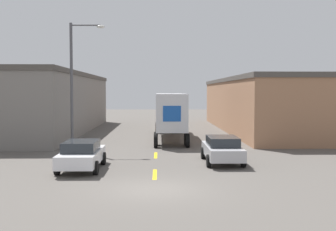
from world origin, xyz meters
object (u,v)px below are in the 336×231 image
at_px(semi_truck, 170,112).
at_px(parked_car_right_near, 222,149).
at_px(parked_car_left_near, 82,154).
at_px(street_lamp, 75,78).

xyz_separation_m(semi_truck, parked_car_right_near, (2.67, -12.45, -1.54)).
bearing_deg(parked_car_left_near, parked_car_right_near, 14.42).
bearing_deg(semi_truck, parked_car_right_near, -77.71).
distance_m(semi_truck, street_lamp, 10.05).
height_order(semi_truck, parked_car_left_near, semi_truck).
xyz_separation_m(parked_car_left_near, street_lamp, (-1.76, 7.46, 4.24)).
distance_m(parked_car_left_near, street_lamp, 8.76).
xyz_separation_m(semi_truck, parked_car_left_near, (-4.97, -14.42, -1.54)).
bearing_deg(parked_car_right_near, parked_car_left_near, -165.58).
height_order(parked_car_left_near, street_lamp, street_lamp).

